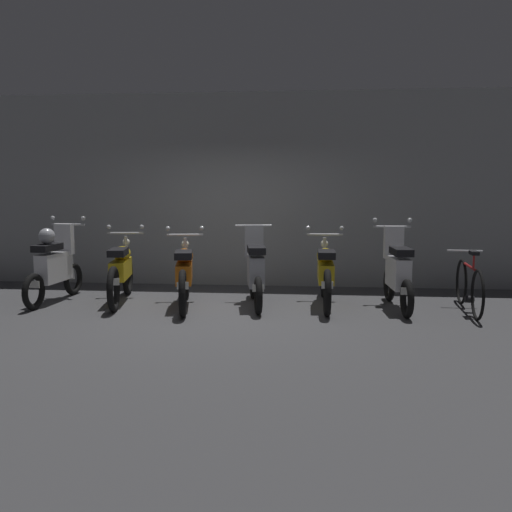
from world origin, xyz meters
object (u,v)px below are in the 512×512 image
motorbike_slot_2 (184,273)px  motorbike_slot_3 (255,270)px  motorbike_slot_1 (121,270)px  bicycle (469,286)px  motorbike_slot_0 (55,265)px  motorbike_slot_4 (326,273)px  motorbike_slot_5 (397,272)px

motorbike_slot_2 → motorbike_slot_3: 1.04m
motorbike_slot_1 → bicycle: motorbike_slot_1 is taller
motorbike_slot_0 → motorbike_slot_2: bearing=-4.6°
motorbike_slot_3 → motorbike_slot_2: bearing=-169.6°
motorbike_slot_3 → motorbike_slot_4: 1.04m
motorbike_slot_0 → motorbike_slot_4: size_ratio=0.86×
motorbike_slot_5 → motorbike_slot_2: bearing=-176.9°
motorbike_slot_1 → bicycle: bearing=-1.9°
motorbike_slot_5 → motorbike_slot_1: bearing=179.3°
motorbike_slot_3 → motorbike_slot_5: (2.06, -0.02, 0.00)m
motorbike_slot_4 → bicycle: motorbike_slot_4 is taller
motorbike_slot_5 → bicycle: size_ratio=0.97×
motorbike_slot_0 → bicycle: motorbike_slot_0 is taller
bicycle → motorbike_slot_1: bearing=178.1°
motorbike_slot_2 → motorbike_slot_5: motorbike_slot_5 is taller
motorbike_slot_2 → bicycle: bearing=0.7°
motorbike_slot_2 → motorbike_slot_5: bearing=3.1°
motorbike_slot_4 → motorbike_slot_0: bearing=-178.9°
motorbike_slot_4 → motorbike_slot_5: (1.03, -0.08, 0.04)m
motorbike_slot_0 → motorbike_slot_1: bearing=2.9°
motorbike_slot_2 → motorbike_slot_3: (1.03, 0.19, 0.03)m
motorbike_slot_4 → motorbike_slot_3: bearing=-176.8°
motorbike_slot_3 → motorbike_slot_1: bearing=179.1°
motorbike_slot_4 → motorbike_slot_5: size_ratio=1.16×
motorbike_slot_1 → motorbike_slot_0: bearing=-177.1°
motorbike_slot_2 → bicycle: 4.07m
bicycle → motorbike_slot_5: bearing=173.1°
motorbike_slot_1 → motorbike_slot_4: 3.09m
motorbike_slot_3 → bicycle: (3.04, -0.14, -0.16)m
motorbike_slot_0 → bicycle: 6.12m
motorbike_slot_1 → motorbike_slot_5: (4.11, -0.05, 0.04)m
bicycle → motorbike_slot_3: bearing=177.3°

